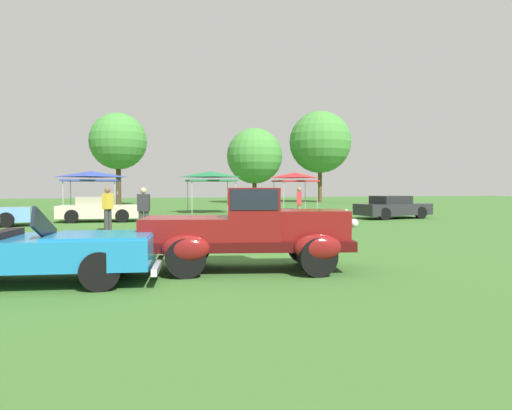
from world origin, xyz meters
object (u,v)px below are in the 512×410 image
at_px(show_car_charcoal, 393,207).
at_px(show_car_cream, 99,209).
at_px(canopy_tent_left_field, 92,176).
at_px(spectator_by_row, 144,210).
at_px(spectator_between_cars, 299,204).
at_px(feature_pickup_truck, 249,229).
at_px(neighbor_convertible, 37,251).
at_px(canopy_tent_center_field, 211,176).
at_px(canopy_tent_right_field, 295,177).
at_px(spectator_near_truck, 108,208).

bearing_deg(show_car_charcoal, show_car_cream, 174.24).
bearing_deg(canopy_tent_left_field, spectator_by_row, -77.54).
height_order(spectator_between_cars, spectator_by_row, same).
distance_m(feature_pickup_truck, canopy_tent_left_field, 22.56).
bearing_deg(neighbor_convertible, show_car_cream, 91.02).
distance_m(show_car_cream, spectator_between_cars, 9.76).
bearing_deg(show_car_charcoal, canopy_tent_left_field, 150.68).
bearing_deg(show_car_cream, neighbor_convertible, -88.98).
distance_m(feature_pickup_truck, canopy_tent_center_field, 20.54).
xyz_separation_m(show_car_cream, canopy_tent_right_field, (12.56, 7.15, 1.82)).
relative_size(show_car_charcoal, canopy_tent_center_field, 1.40).
bearing_deg(show_car_charcoal, neighbor_convertible, -138.76).
bearing_deg(feature_pickup_truck, spectator_by_row, 106.17).
height_order(spectator_near_truck, spectator_between_cars, same).
distance_m(neighbor_convertible, spectator_between_cars, 14.63).
bearing_deg(show_car_cream, spectator_by_row, -73.26).
xyz_separation_m(neighbor_convertible, canopy_tent_right_field, (12.30, 21.71, 1.84)).
relative_size(spectator_between_cars, canopy_tent_right_field, 0.62).
bearing_deg(spectator_near_truck, canopy_tent_right_field, 46.17).
bearing_deg(spectator_near_truck, spectator_between_cars, 13.75).
bearing_deg(spectator_by_row, spectator_near_truck, 124.57).
relative_size(spectator_near_truck, canopy_tent_center_field, 0.55).
distance_m(neighbor_convertible, show_car_charcoal, 19.77).
xyz_separation_m(show_car_charcoal, spectator_between_cars, (-5.85, -1.51, 0.31)).
bearing_deg(feature_pickup_truck, show_car_cream, 106.45).
bearing_deg(neighbor_convertible, canopy_tent_right_field, 60.46).
xyz_separation_m(feature_pickup_truck, canopy_tent_center_field, (2.18, 20.37, 1.56)).
height_order(feature_pickup_truck, show_car_charcoal, feature_pickup_truck).
distance_m(show_car_charcoal, canopy_tent_right_field, 9.23).
xyz_separation_m(feature_pickup_truck, spectator_between_cars, (5.05, 11.24, 0.05)).
height_order(neighbor_convertible, show_car_cream, neighbor_convertible).
bearing_deg(neighbor_convertible, canopy_tent_left_field, 93.55).
relative_size(feature_pickup_truck, show_car_cream, 1.14).
distance_m(neighbor_convertible, canopy_tent_right_field, 25.02).
bearing_deg(show_car_cream, spectator_between_cars, -18.15).
height_order(spectator_between_cars, canopy_tent_right_field, canopy_tent_right_field).
bearing_deg(feature_pickup_truck, neighbor_convertible, -175.92).
bearing_deg(spectator_between_cars, spectator_by_row, -150.68).
bearing_deg(spectator_between_cars, canopy_tent_left_field, 134.32).
bearing_deg(spectator_near_truck, canopy_tent_left_field, 98.50).
height_order(feature_pickup_truck, canopy_tent_center_field, canopy_tent_center_field).
bearing_deg(spectator_near_truck, feature_pickup_truck, -69.47).
height_order(canopy_tent_left_field, canopy_tent_right_field, same).
relative_size(show_car_cream, canopy_tent_center_field, 1.28).
distance_m(show_car_charcoal, spectator_near_truck, 14.78).
relative_size(show_car_cream, show_car_charcoal, 0.92).
distance_m(feature_pickup_truck, spectator_by_row, 7.52).
relative_size(feature_pickup_truck, canopy_tent_left_field, 1.33).
bearing_deg(feature_pickup_truck, spectator_near_truck, 110.53).
distance_m(spectator_near_truck, spectator_between_cars, 8.73).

